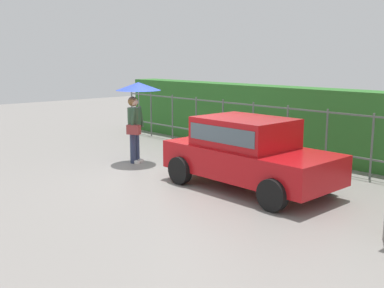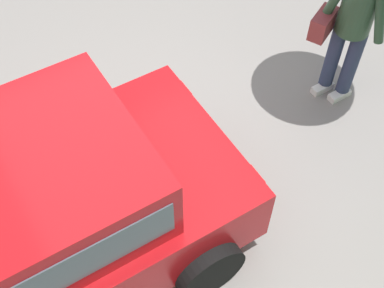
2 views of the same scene
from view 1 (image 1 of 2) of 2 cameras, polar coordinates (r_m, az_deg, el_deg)
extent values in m
plane|color=gray|center=(10.51, -0.82, -4.37)|extent=(40.00, 40.00, 0.00)
cube|color=#B71116|center=(9.75, 7.08, -2.12)|extent=(3.70, 1.64, 0.60)
cube|color=#B71116|center=(9.73, 6.49, 1.47)|extent=(1.90, 1.44, 0.60)
cube|color=#4C5B66|center=(9.73, 6.49, 1.58)|extent=(1.75, 1.46, 0.33)
cylinder|color=black|center=(9.77, 15.87, -4.11)|extent=(0.60, 0.18, 0.60)
cylinder|color=black|center=(8.43, 9.81, -6.19)|extent=(0.60, 0.18, 0.60)
cylinder|color=black|center=(11.23, 4.98, -1.86)|extent=(0.60, 0.18, 0.60)
cylinder|color=black|center=(10.09, -1.49, -3.25)|extent=(0.60, 0.18, 0.60)
cube|color=red|center=(11.36, 1.76, 0.53)|extent=(0.06, 0.20, 0.16)
cube|color=red|center=(10.63, -2.49, -0.17)|extent=(0.06, 0.20, 0.16)
cylinder|color=#2D3856|center=(12.30, -6.81, -0.18)|extent=(0.15, 0.15, 0.86)
cylinder|color=#2D3856|center=(12.13, -7.25, -0.35)|extent=(0.15, 0.15, 0.86)
cube|color=white|center=(12.35, -6.52, -1.98)|extent=(0.26, 0.10, 0.08)
cube|color=white|center=(12.18, -6.96, -2.17)|extent=(0.26, 0.10, 0.08)
cylinder|color=#2D4C33|center=(12.10, -7.10, 3.08)|extent=(0.34, 0.34, 0.58)
sphere|color=#DBAD89|center=(12.06, -7.15, 5.11)|extent=(0.22, 0.22, 0.22)
sphere|color=olive|center=(12.07, -7.28, 5.21)|extent=(0.25, 0.25, 0.25)
cylinder|color=#2D4C33|center=(12.26, -6.29, 3.33)|extent=(0.18, 0.24, 0.56)
cylinder|color=#2D4C33|center=(11.87, -7.26, 3.08)|extent=(0.18, 0.24, 0.56)
cylinder|color=#B2B2B7|center=(12.09, -6.54, 4.73)|extent=(0.02, 0.02, 0.77)
cone|color=blue|center=(12.05, -6.59, 7.05)|extent=(1.16, 1.16, 0.21)
cube|color=maroon|center=(11.85, -7.15, 1.76)|extent=(0.38, 0.29, 0.24)
cylinder|color=#59605B|center=(17.23, -7.37, 3.94)|extent=(0.05, 0.05, 1.50)
cylinder|color=#59605B|center=(16.31, -5.03, 3.62)|extent=(0.05, 0.05, 1.50)
cylinder|color=#59605B|center=(15.42, -2.41, 3.25)|extent=(0.05, 0.05, 1.50)
cylinder|color=#59605B|center=(14.56, 0.51, 2.83)|extent=(0.05, 0.05, 1.50)
cylinder|color=#59605B|center=(13.75, 3.79, 2.35)|extent=(0.05, 0.05, 1.50)
cylinder|color=#59605B|center=(12.99, 7.46, 1.80)|extent=(0.05, 0.05, 1.50)
cylinder|color=#59605B|center=(12.29, 11.56, 1.18)|extent=(0.05, 0.05, 1.50)
cylinder|color=#59605B|center=(11.67, 16.13, 0.48)|extent=(0.05, 0.05, 1.50)
cylinder|color=#59605B|center=(11.12, 21.18, -0.29)|extent=(0.05, 0.05, 1.50)
cube|color=#59605B|center=(12.55, 9.55, 4.52)|extent=(12.67, 0.03, 0.04)
cube|color=#59605B|center=(12.69, 9.41, 0.16)|extent=(12.67, 0.03, 0.04)
cube|color=#2D6B28|center=(13.38, 12.07, 2.78)|extent=(13.67, 0.90, 1.90)
camera|label=2|loc=(11.51, 13.83, 17.42)|focal=47.39mm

